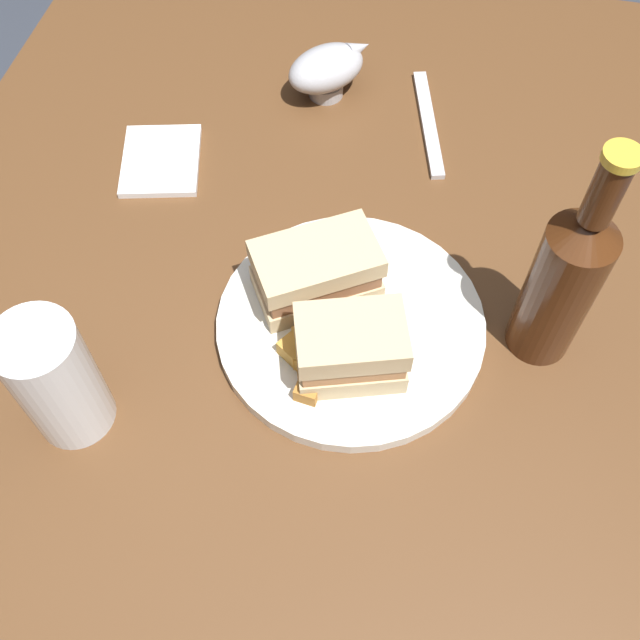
# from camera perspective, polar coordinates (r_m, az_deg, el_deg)

# --- Properties ---
(ground_plane) EXTENTS (6.00, 6.00, 0.00)m
(ground_plane) POSITION_cam_1_polar(r_m,az_deg,el_deg) (1.47, -1.27, -16.68)
(ground_plane) COLOR #333842
(dining_table) EXTENTS (1.29, 0.92, 0.76)m
(dining_table) POSITION_cam_1_polar(r_m,az_deg,el_deg) (1.12, -1.64, -11.54)
(dining_table) COLOR brown
(dining_table) RESTS_ON ground
(plate) EXTENTS (0.27, 0.27, 0.02)m
(plate) POSITION_cam_1_polar(r_m,az_deg,el_deg) (0.77, 2.32, -0.37)
(plate) COLOR silver
(plate) RESTS_ON dining_table
(sandwich_half_left) EXTENTS (0.13, 0.14, 0.06)m
(sandwich_half_left) POSITION_cam_1_polar(r_m,az_deg,el_deg) (0.76, -0.27, 3.69)
(sandwich_half_left) COLOR #CCB284
(sandwich_half_left) RESTS_ON plate
(sandwich_half_right) EXTENTS (0.10, 0.12, 0.07)m
(sandwich_half_right) POSITION_cam_1_polar(r_m,az_deg,el_deg) (0.71, 2.31, -2.14)
(sandwich_half_right) COLOR #CCB284
(sandwich_half_right) RESTS_ON plate
(potato_wedge_front) EXTENTS (0.05, 0.04, 0.02)m
(potato_wedge_front) POSITION_cam_1_polar(r_m,az_deg,el_deg) (0.74, 0.02, -2.05)
(potato_wedge_front) COLOR gold
(potato_wedge_front) RESTS_ON plate
(potato_wedge_middle) EXTENTS (0.05, 0.05, 0.01)m
(potato_wedge_middle) POSITION_cam_1_polar(r_m,az_deg,el_deg) (0.76, -0.16, -0.43)
(potato_wedge_middle) COLOR #B77F33
(potato_wedge_middle) RESTS_ON plate
(potato_wedge_back) EXTENTS (0.06, 0.03, 0.02)m
(potato_wedge_back) POSITION_cam_1_polar(r_m,az_deg,el_deg) (0.73, -0.47, -4.20)
(potato_wedge_back) COLOR #AD702D
(potato_wedge_back) RESTS_ON plate
(potato_wedge_left_edge) EXTENTS (0.04, 0.03, 0.02)m
(potato_wedge_left_edge) POSITION_cam_1_polar(r_m,az_deg,el_deg) (0.74, -1.46, -2.12)
(potato_wedge_left_edge) COLOR gold
(potato_wedge_left_edge) RESTS_ON plate
(potato_wedge_right_edge) EXTENTS (0.05, 0.03, 0.02)m
(potato_wedge_right_edge) POSITION_cam_1_polar(r_m,az_deg,el_deg) (0.73, -1.05, -2.93)
(potato_wedge_right_edge) COLOR #AD702D
(potato_wedge_right_edge) RESTS_ON plate
(potato_wedge_stray) EXTENTS (0.05, 0.06, 0.02)m
(potato_wedge_stray) POSITION_cam_1_polar(r_m,az_deg,el_deg) (0.73, -1.33, -2.90)
(potato_wedge_stray) COLOR gold
(potato_wedge_stray) RESTS_ON plate
(pint_glass) EXTENTS (0.07, 0.07, 0.14)m
(pint_glass) POSITION_cam_1_polar(r_m,az_deg,el_deg) (0.72, -19.02, -4.66)
(pint_glass) COLOR white
(pint_glass) RESTS_ON dining_table
(gravy_boat) EXTENTS (0.12, 0.12, 0.06)m
(gravy_boat) POSITION_cam_1_polar(r_m,az_deg,el_deg) (0.98, 0.55, 18.39)
(gravy_boat) COLOR #B7B7BC
(gravy_boat) RESTS_ON dining_table
(cider_bottle) EXTENTS (0.06, 0.06, 0.26)m
(cider_bottle) POSITION_cam_1_polar(r_m,az_deg,el_deg) (0.72, 17.87, 2.88)
(cider_bottle) COLOR #47230F
(cider_bottle) RESTS_ON dining_table
(napkin) EXTENTS (0.13, 0.11, 0.01)m
(napkin) POSITION_cam_1_polar(r_m,az_deg,el_deg) (0.94, -11.87, 11.67)
(napkin) COLOR white
(napkin) RESTS_ON dining_table
(fork) EXTENTS (0.18, 0.06, 0.01)m
(fork) POSITION_cam_1_polar(r_m,az_deg,el_deg) (0.97, 8.15, 14.45)
(fork) COLOR silver
(fork) RESTS_ON dining_table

